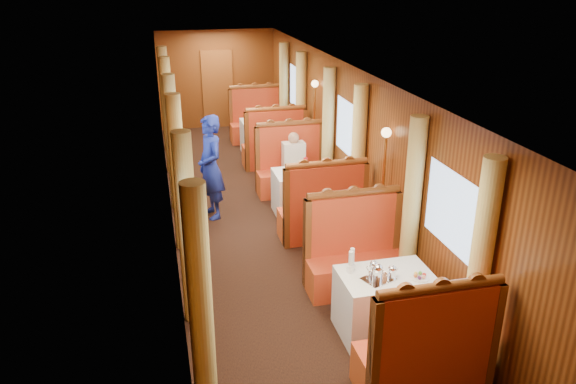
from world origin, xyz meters
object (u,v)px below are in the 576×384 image
object	(u,v)px
teapot_back	(373,269)
table_near	(385,303)
table_far	(265,137)
fruit_plate	(420,277)
passenger	(294,158)
banquette_near_aft	(355,258)
rose_vase_mid	(305,161)
banquette_far_aft	(257,123)
banquette_mid_fwd	(322,214)
banquette_far_fwd	(274,147)
table_mid	(305,193)
steward	(211,167)
banquette_mid_aft	(291,170)
tea_tray	(378,279)
banquette_near_fwd	(425,355)
rose_vase_far	(264,113)
teapot_left	(377,274)
teapot_right	(392,274)

from	to	relation	value
teapot_back	table_near	bearing A→B (deg)	-24.35
table_far	fruit_plate	xyz separation A→B (m)	(0.33, -7.15, 0.39)
table_near	fruit_plate	xyz separation A→B (m)	(0.33, -0.15, 0.39)
passenger	table_far	bearing A→B (deg)	90.00
banquette_near_aft	passenger	bearing A→B (deg)	90.00
rose_vase_mid	banquette_near_aft	bearing A→B (deg)	-90.15
rose_vase_mid	passenger	size ratio (longest dim) A/B	0.47
banquette_far_aft	rose_vase_mid	distance (m)	4.51
banquette_mid_fwd	banquette_far_fwd	xyz separation A→B (m)	(0.00, 3.50, 0.00)
table_mid	table_far	xyz separation A→B (m)	(0.00, 3.50, 0.00)
steward	banquette_mid_aft	bearing A→B (deg)	101.28
table_mid	tea_tray	size ratio (longest dim) A/B	3.09
banquette_mid_fwd	table_far	size ratio (longest dim) A/B	1.28
banquette_near_fwd	table_mid	world-z (taller)	banquette_near_fwd
banquette_mid_aft	teapot_back	bearing A→B (deg)	-91.75
banquette_mid_fwd	rose_vase_far	world-z (taller)	banquette_mid_fwd
banquette_far_aft	teapot_left	distance (m)	8.11
banquette_far_fwd	rose_vase_mid	bearing A→B (deg)	-89.85
banquette_near_aft	rose_vase_far	size ratio (longest dim) A/B	3.72
banquette_mid_aft	teapot_right	bearing A→B (deg)	-89.76
teapot_back	table_mid	bearing A→B (deg)	90.23
banquette_near_aft	rose_vase_mid	distance (m)	2.57
banquette_far_fwd	passenger	distance (m)	1.72
banquette_far_aft	teapot_back	world-z (taller)	banquette_far_aft
banquette_near_fwd	banquette_far_fwd	distance (m)	7.00
steward	fruit_plate	bearing A→B (deg)	10.83
banquette_mid_aft	teapot_right	xyz separation A→B (m)	(0.02, -4.60, 0.39)
banquette_mid_fwd	banquette_far_aft	distance (m)	5.53
banquette_mid_fwd	banquette_far_aft	world-z (taller)	same
banquette_far_aft	passenger	size ratio (longest dim) A/B	1.76
banquette_near_fwd	teapot_back	world-z (taller)	banquette_near_fwd
table_far	fruit_plate	bearing A→B (deg)	-87.36
tea_tray	fruit_plate	xyz separation A→B (m)	(0.46, -0.07, 0.01)
table_near	rose_vase_mid	bearing A→B (deg)	89.89
teapot_right	rose_vase_mid	size ratio (longest dim) A/B	0.43
teapot_left	steward	size ratio (longest dim) A/B	0.11
banquette_far_aft	rose_vase_mid	world-z (taller)	banquette_far_aft
tea_tray	banquette_near_aft	bearing A→B (deg)	83.11
banquette_near_fwd	banquette_mid_aft	bearing A→B (deg)	90.00
table_near	banquette_mid_fwd	xyz separation A→B (m)	(0.00, 2.49, 0.05)
table_near	banquette_near_fwd	bearing A→B (deg)	-90.00
banquette_near_fwd	banquette_mid_aft	world-z (taller)	same
passenger	steward	bearing A→B (deg)	-160.43
rose_vase_mid	table_mid	bearing A→B (deg)	-101.98
rose_vase_mid	passenger	world-z (taller)	passenger
table_mid	fruit_plate	world-z (taller)	fruit_plate
banquette_near_aft	fruit_plate	distance (m)	1.26
table_near	banquette_mid_aft	xyz separation A→B (m)	(0.00, 4.51, 0.05)
tea_tray	rose_vase_far	xyz separation A→B (m)	(0.11, 7.06, 0.17)
banquette_near_aft	steward	bearing A→B (deg)	119.85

